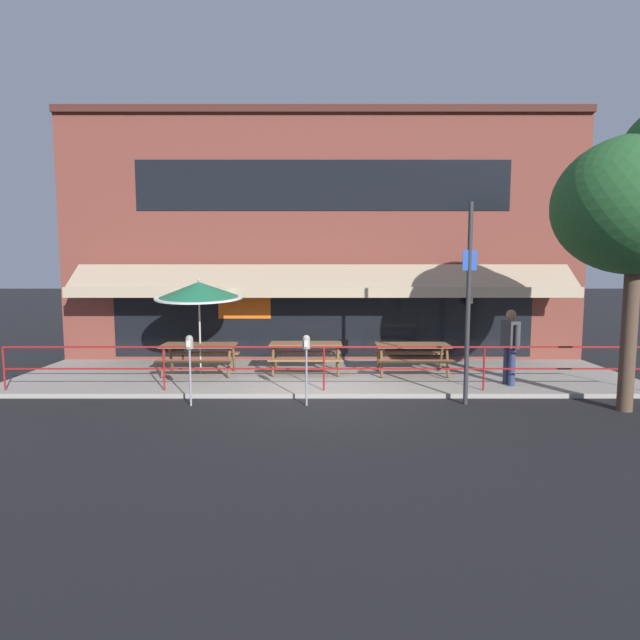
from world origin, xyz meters
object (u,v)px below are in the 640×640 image
Objects in this scene: picnic_table_centre at (307,349)px; parking_meter_far at (307,349)px; picnic_table_left at (200,350)px; parking_meter_near at (190,349)px; pedestrian_walking at (511,343)px; street_sign_pole at (469,302)px; patio_umbrella_left at (200,291)px; picnic_table_right at (413,350)px.

parking_meter_far reaches higher than picnic_table_centre.
picnic_table_left is 2.65m from picnic_table_centre.
picnic_table_left is at bearing 99.71° from parking_meter_near.
street_sign_pole is (-1.35, -1.29, 1.00)m from pedestrian_walking.
picnic_table_right is at bearing -1.31° from patio_umbrella_left.
parking_meter_near is 5.58m from street_sign_pole.
parking_meter_far is at bearing -43.88° from patio_umbrella_left.
patio_umbrella_left is at bearing -179.09° from picnic_table_centre.
picnic_table_left is 3.73m from parking_meter_far.
pedestrian_walking is (7.28, -1.11, 0.35)m from picnic_table_left.
picnic_table_left is 2.58m from parking_meter_near.
picnic_table_centre is at bearing 3.74° from picnic_table_left.
parking_meter_near is (-2.22, -2.68, 0.44)m from picnic_table_centre.
patio_umbrella_left is 3.93m from parking_meter_far.
parking_meter_far is (2.73, -2.63, -1.03)m from patio_umbrella_left.
pedestrian_walking is 4.76m from parking_meter_far.
pedestrian_walking reaches higher than picnic_table_left.
patio_umbrella_left is 7.47m from pedestrian_walking.
picnic_table_centre is 4.82m from pedestrian_walking.
patio_umbrella_left reaches higher than pedestrian_walking.
picnic_table_centre is 4.38m from street_sign_pole.
parking_meter_far is 0.35× the size of street_sign_pole.
parking_meter_far is at bearing -178.15° from street_sign_pole.
parking_meter_near and parking_meter_far have the same top height.
picnic_table_right is (5.29, 0.01, 0.00)m from picnic_table_left.
picnic_table_left is 1.48m from patio_umbrella_left.
pedestrian_walking reaches higher than parking_meter_far.
picnic_table_centre is 3.03m from patio_umbrella_left.
parking_meter_far is (-4.55, -1.39, 0.09)m from pedestrian_walking.
pedestrian_walking is at bearing 43.56° from street_sign_pole.
parking_meter_near is (-4.86, -2.52, 0.44)m from picnic_table_right.
parking_meter_near is at bearing -129.60° from picnic_table_centre.
parking_meter_near is at bearing -178.83° from street_sign_pole.
parking_meter_near is (0.43, -2.64, -1.03)m from patio_umbrella_left.
street_sign_pole reaches higher than parking_meter_far.
street_sign_pole is at bearing -75.09° from picnic_table_right.
picnic_table_centre is at bearing 142.00° from street_sign_pole.
street_sign_pole is (5.50, 0.11, 0.91)m from parking_meter_near.
pedestrian_walking reaches higher than parking_meter_near.
street_sign_pole is at bearing 1.85° from parking_meter_far.
picnic_table_centre is at bearing 176.47° from picnic_table_right.
patio_umbrella_left is 6.45m from street_sign_pole.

